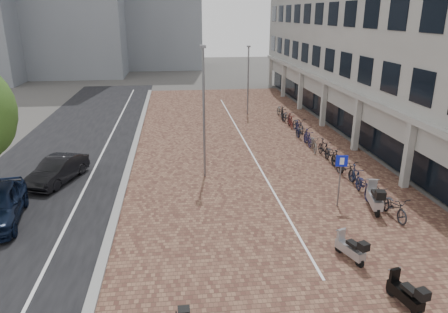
% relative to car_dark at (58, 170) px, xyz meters
% --- Properties ---
extents(ground, '(140.00, 140.00, 0.00)m').
position_rel_car_dark_xyz_m(ground, '(8.48, -6.78, -0.65)').
color(ground, '#474442').
rests_on(ground, ground).
extents(plaza_brick, '(14.50, 42.00, 0.04)m').
position_rel_car_dark_xyz_m(plaza_brick, '(10.48, 5.22, -0.64)').
color(plaza_brick, brown).
rests_on(plaza_brick, ground).
extents(street_asphalt, '(8.00, 50.00, 0.03)m').
position_rel_car_dark_xyz_m(street_asphalt, '(-0.52, 5.22, -0.64)').
color(street_asphalt, black).
rests_on(street_asphalt, ground).
extents(curb, '(0.35, 42.00, 0.14)m').
position_rel_car_dark_xyz_m(curb, '(3.38, 5.22, -0.58)').
color(curb, gray).
rests_on(curb, ground).
extents(lane_line, '(0.12, 44.00, 0.00)m').
position_rel_car_dark_xyz_m(lane_line, '(1.48, 5.22, -0.63)').
color(lane_line, white).
rests_on(lane_line, street_asphalt).
extents(parking_line, '(0.10, 30.00, 0.00)m').
position_rel_car_dark_xyz_m(parking_line, '(10.68, 5.22, -0.61)').
color(parking_line, white).
rests_on(parking_line, plaza_brick).
extents(office_building, '(8.40, 40.00, 15.00)m').
position_rel_car_dark_xyz_m(office_building, '(21.45, 9.22, 7.80)').
color(office_building, '#ABABA5').
rests_on(office_building, ground).
extents(car_dark, '(2.59, 4.17, 1.30)m').
position_rel_car_dark_xyz_m(car_dark, '(0.00, 0.00, 0.00)').
color(car_dark, black).
rests_on(car_dark, ground).
extents(scooter_front, '(0.96, 1.91, 1.26)m').
position_rel_car_dark_xyz_m(scooter_front, '(14.61, -5.07, -0.02)').
color(scooter_front, '#AEAEB4').
rests_on(scooter_front, ground).
extents(scooter_mid, '(0.76, 1.54, 1.02)m').
position_rel_car_dark_xyz_m(scooter_mid, '(12.58, -11.25, -0.14)').
color(scooter_mid, black).
rests_on(scooter_mid, ground).
extents(scooter_back, '(0.91, 1.51, 0.99)m').
position_rel_car_dark_xyz_m(scooter_back, '(11.98, -8.67, -0.15)').
color(scooter_back, '#9B9C9F').
rests_on(scooter_back, ground).
extents(parking_sign, '(0.51, 0.13, 2.45)m').
position_rel_car_dark_xyz_m(parking_sign, '(13.17, -4.51, 0.99)').
color(parking_sign, slate).
rests_on(parking_sign, ground).
extents(lamp_near, '(0.12, 0.12, 6.73)m').
position_rel_car_dark_xyz_m(lamp_near, '(7.53, -0.12, 2.71)').
color(lamp_near, gray).
rests_on(lamp_near, ground).
extents(lamp_far, '(0.12, 0.12, 5.69)m').
position_rel_car_dark_xyz_m(lamp_far, '(12.23, 13.71, 2.20)').
color(lamp_far, slate).
rests_on(lamp_far, ground).
extents(bike_row, '(1.38, 20.40, 1.05)m').
position_rel_car_dark_xyz_m(bike_row, '(14.84, 3.42, -0.13)').
color(bike_row, '#222228').
rests_on(bike_row, ground).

